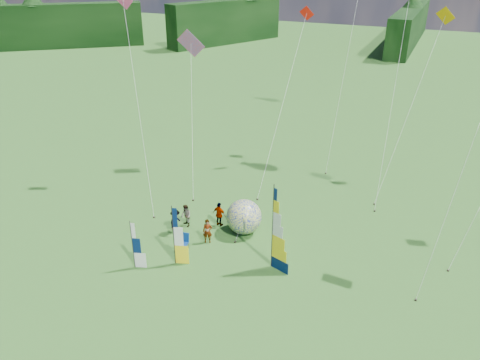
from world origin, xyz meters
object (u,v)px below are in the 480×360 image
at_px(feather_banner_main, 272,229).
at_px(camp_chair, 183,242).
at_px(side_banner_left, 174,236).
at_px(spectator_c, 176,221).
at_px(spectator_a, 208,231).
at_px(spectator_d, 219,214).
at_px(spectator_b, 186,216).
at_px(side_banner_far, 133,245).
at_px(bol_inflatable, 244,217).
at_px(kite_whale, 403,35).

xyz_separation_m(feather_banner_main, camp_chair, (-5.93, -0.69, -2.20)).
bearing_deg(side_banner_left, spectator_c, 102.59).
height_order(spectator_a, spectator_d, spectator_d).
bearing_deg(spectator_b, spectator_a, 9.17).
bearing_deg(spectator_b, side_banner_far, -58.74).
bearing_deg(side_banner_left, feather_banner_main, 3.22).
distance_m(feather_banner_main, bol_inflatable, 4.58).
xyz_separation_m(spectator_d, kite_whale, (9.39, 13.05, 11.07)).
bearing_deg(kite_whale, side_banner_far, -123.97).
distance_m(spectator_b, spectator_c, 1.08).
distance_m(bol_inflatable, spectator_d, 1.96).
height_order(side_banner_left, camp_chair, side_banner_left).
relative_size(spectator_d, camp_chair, 1.61).
xyz_separation_m(feather_banner_main, kite_whale, (4.29, 16.04, 9.22)).
xyz_separation_m(spectator_a, kite_whale, (9.18, 15.27, 11.13)).
relative_size(feather_banner_main, spectator_b, 3.31).
xyz_separation_m(spectator_a, spectator_d, (-0.21, 2.23, 0.06)).
height_order(side_banner_left, spectator_b, side_banner_left).
relative_size(camp_chair, kite_whale, 0.05).
bearing_deg(bol_inflatable, spectator_b, -166.87).
distance_m(feather_banner_main, side_banner_far, 8.61).
distance_m(feather_banner_main, camp_chair, 6.36).
relative_size(side_banner_left, bol_inflatable, 1.64).
xyz_separation_m(side_banner_far, spectator_c, (0.28, 4.49, -0.71)).
xyz_separation_m(side_banner_left, camp_chair, (-0.28, 1.49, -1.44)).
bearing_deg(side_banner_far, kite_whale, 40.54).
bearing_deg(spectator_b, spectator_c, -65.50).
height_order(feather_banner_main, side_banner_left, feather_banner_main).
distance_m(spectator_a, spectator_d, 2.24).
xyz_separation_m(side_banner_left, side_banner_far, (-2.10, -1.39, -0.40)).
xyz_separation_m(bol_inflatable, spectator_b, (-4.09, -0.95, -0.39)).
height_order(feather_banner_main, spectator_b, feather_banner_main).
height_order(side_banner_left, bol_inflatable, side_banner_left).
xyz_separation_m(feather_banner_main, spectator_c, (-7.47, 0.93, -1.87)).
relative_size(bol_inflatable, kite_whale, 0.10).
bearing_deg(spectator_c, side_banner_far, 173.11).
relative_size(side_banner_far, bol_inflatable, 1.31).
distance_m(feather_banner_main, spectator_c, 7.76).
relative_size(feather_banner_main, bol_inflatable, 2.26).
height_order(side_banner_far, spectator_a, side_banner_far).
bearing_deg(feather_banner_main, camp_chair, -154.82).
bearing_deg(spectator_b, bol_inflatable, 49.52).
bearing_deg(feather_banner_main, spectator_b, -176.72).
relative_size(spectator_d, kite_whale, 0.08).
bearing_deg(feather_banner_main, spectator_c, -168.49).
relative_size(spectator_a, kite_whale, 0.07).
xyz_separation_m(feather_banner_main, spectator_d, (-5.10, 2.99, -1.85)).
relative_size(side_banner_far, spectator_c, 1.78).
relative_size(bol_inflatable, spectator_c, 1.36).
bearing_deg(spectator_b, camp_chair, -27.25).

